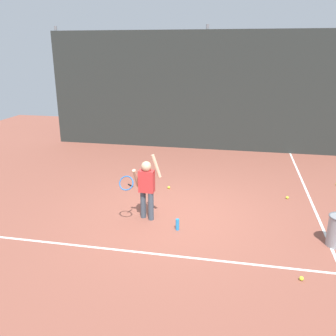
{
  "coord_description": "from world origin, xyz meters",
  "views": [
    {
      "loc": [
        1.15,
        -6.71,
        3.28
      ],
      "look_at": [
        -0.28,
        0.46,
        0.85
      ],
      "focal_mm": 38.79,
      "sensor_mm": 36.0,
      "label": 1
    }
  ],
  "objects_px": {
    "tennis_player": "(146,185)",
    "tennis_ball_0": "(169,187)",
    "tennis_ball_2": "(301,278)",
    "tennis_ball_3": "(287,198)",
    "water_bottle": "(177,224)"
  },
  "relations": [
    {
      "from": "water_bottle",
      "to": "tennis_ball_0",
      "type": "distance_m",
      "value": 2.12
    },
    {
      "from": "tennis_player",
      "to": "tennis_ball_2",
      "type": "relative_size",
      "value": 20.46
    },
    {
      "from": "tennis_ball_2",
      "to": "tennis_ball_3",
      "type": "xyz_separation_m",
      "value": [
        0.13,
        3.14,
        0.0
      ]
    },
    {
      "from": "tennis_player",
      "to": "tennis_ball_3",
      "type": "relative_size",
      "value": 20.46
    },
    {
      "from": "tennis_ball_0",
      "to": "tennis_ball_3",
      "type": "distance_m",
      "value": 2.78
    },
    {
      "from": "tennis_player",
      "to": "tennis_ball_3",
      "type": "height_order",
      "value": "tennis_player"
    },
    {
      "from": "tennis_ball_0",
      "to": "tennis_player",
      "type": "bearing_deg",
      "value": -94.2
    },
    {
      "from": "tennis_ball_0",
      "to": "tennis_ball_2",
      "type": "distance_m",
      "value": 4.18
    },
    {
      "from": "tennis_player",
      "to": "tennis_ball_0",
      "type": "relative_size",
      "value": 20.46
    },
    {
      "from": "tennis_player",
      "to": "tennis_ball_0",
      "type": "height_order",
      "value": "tennis_player"
    },
    {
      "from": "tennis_ball_2",
      "to": "water_bottle",
      "type": "bearing_deg",
      "value": 150.06
    },
    {
      "from": "water_bottle",
      "to": "tennis_ball_3",
      "type": "xyz_separation_m",
      "value": [
        2.21,
        1.95,
        -0.08
      ]
    },
    {
      "from": "water_bottle",
      "to": "tennis_ball_2",
      "type": "height_order",
      "value": "water_bottle"
    },
    {
      "from": "water_bottle",
      "to": "tennis_ball_2",
      "type": "distance_m",
      "value": 2.39
    },
    {
      "from": "tennis_ball_0",
      "to": "tennis_ball_3",
      "type": "height_order",
      "value": "same"
    }
  ]
}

